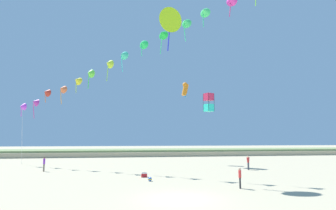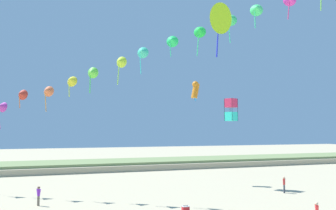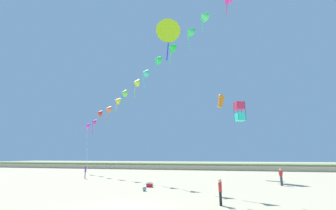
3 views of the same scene
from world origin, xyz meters
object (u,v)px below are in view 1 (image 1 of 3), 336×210
Objects in this scene: person_near_right at (240,176)px; person_near_left at (248,162)px; large_kite_mid_trail at (209,102)px; beach_cooler at (144,175)px; beach_ball at (150,179)px; person_mid_center at (44,163)px; large_kite_high_solo at (185,90)px; large_kite_low_lead at (169,21)px.

person_near_left is at bearing 61.86° from person_near_right.
large_kite_mid_trail is 4.56× the size of beach_cooler.
person_near_right reaches higher than beach_ball.
beach_cooler is (-9.76, -9.44, -8.78)m from large_kite_mid_trail.
person_mid_center is 0.64× the size of large_kite_high_solo.
person_near_right is 0.60× the size of large_kite_high_solo.
large_kite_low_lead is 17.07m from large_kite_high_solo.
large_kite_mid_trail reaches higher than beach_ball.
large_kite_low_lead is at bearing -29.81° from person_mid_center.
large_kite_low_lead reaches higher than person_mid_center.
person_near_right reaches higher than beach_cooler.
large_kite_high_solo reaches higher than person_near_right.
person_mid_center is at bearing -156.79° from large_kite_high_solo.
large_kite_mid_trail is at bearing 80.37° from person_near_right.
large_kite_mid_trail is at bearing 8.72° from person_mid_center.
person_near_right is (-6.05, -11.31, -0.08)m from person_near_left.
person_mid_center is 22.79m from large_kite_mid_trail.
person_near_right is at bearing -34.42° from beach_ball.
large_kite_high_solo is at bearing 67.42° from beach_ball.
person_mid_center is 12.93m from beach_cooler.
person_mid_center is 0.64× the size of large_kite_mid_trail.
large_kite_low_lead is at bearing 27.68° from beach_ball.
person_near_right is 9.95m from beach_cooler.
large_kite_mid_trail is 17.61m from beach_ball.
beach_ball is (-12.64, -6.79, -0.82)m from person_near_left.
large_kite_high_solo is at bearing 88.98° from person_near_right.
person_near_left reaches higher than beach_cooler.
large_kite_mid_trail reaches higher than person_mid_center.
large_kite_low_lead is at bearing -107.87° from large_kite_high_solo.
beach_ball is (-1.88, -0.99, -15.60)m from large_kite_low_lead.
large_kite_mid_trail is 6.00m from large_kite_high_solo.
person_mid_center is at bearing 150.19° from large_kite_low_lead.
large_kite_high_solo is (18.66, 8.00, 10.74)m from person_mid_center.
large_kite_high_solo is (-2.42, 4.77, 2.71)m from large_kite_mid_trail.
large_kite_mid_trail is at bearing 51.94° from beach_ball.
beach_ball is (-6.97, -16.77, -11.53)m from large_kite_high_solo.
large_kite_low_lead is 1.73× the size of large_kite_mid_trail.
large_kite_mid_trail is 16.18m from beach_cooler.
person_mid_center reaches higher than beach_cooler.
beach_ball is (11.69, -8.76, -0.79)m from person_mid_center.
beach_ball is at bearing -151.75° from person_near_left.
person_near_right is 4.38× the size of beach_ball.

